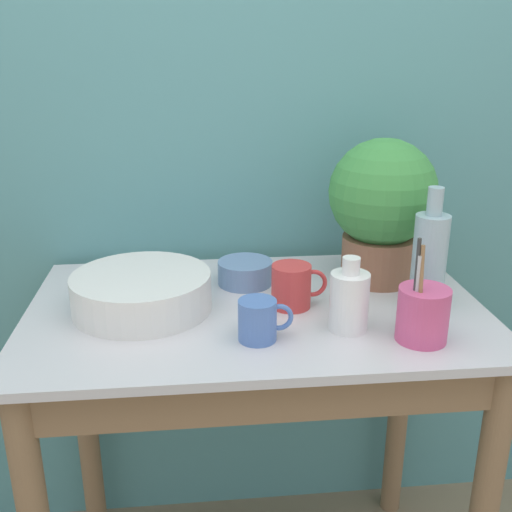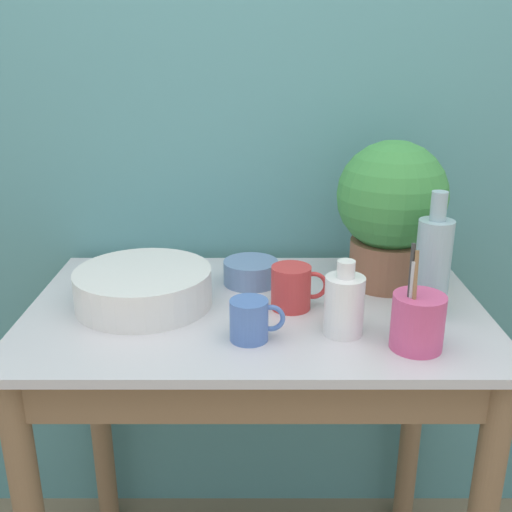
{
  "view_description": "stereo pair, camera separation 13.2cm",
  "coord_description": "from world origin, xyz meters",
  "px_view_note": "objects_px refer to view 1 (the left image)",
  "views": [
    {
      "loc": [
        -0.13,
        -0.92,
        1.43
      ],
      "look_at": [
        0.0,
        0.32,
        0.98
      ],
      "focal_mm": 42.0,
      "sensor_mm": 36.0,
      "label": 1
    },
    {
      "loc": [
        0.0,
        -0.93,
        1.43
      ],
      "look_at": [
        0.0,
        0.32,
        0.98
      ],
      "focal_mm": 42.0,
      "sensor_mm": 36.0,
      "label": 2
    }
  ],
  "objects_px": {
    "utensil_cup": "(423,314)",
    "mug_red": "(292,286)",
    "bowl_wash_large": "(142,292)",
    "bottle_tall": "(429,260)",
    "bowl_small_blue": "(245,272)",
    "mug_blue": "(259,320)",
    "potted_plant": "(382,204)",
    "bottle_short": "(349,300)"
  },
  "relations": [
    {
      "from": "potted_plant",
      "to": "mug_red",
      "type": "relative_size",
      "value": 2.8
    },
    {
      "from": "mug_blue",
      "to": "utensil_cup",
      "type": "height_order",
      "value": "utensil_cup"
    },
    {
      "from": "mug_red",
      "to": "bowl_wash_large",
      "type": "bearing_deg",
      "value": 176.74
    },
    {
      "from": "potted_plant",
      "to": "bowl_wash_large",
      "type": "bearing_deg",
      "value": -167.83
    },
    {
      "from": "mug_blue",
      "to": "utensil_cup",
      "type": "relative_size",
      "value": 0.51
    },
    {
      "from": "utensil_cup",
      "to": "mug_blue",
      "type": "bearing_deg",
      "value": 173.84
    },
    {
      "from": "mug_red",
      "to": "utensil_cup",
      "type": "height_order",
      "value": "utensil_cup"
    },
    {
      "from": "bowl_wash_large",
      "to": "bowl_small_blue",
      "type": "bearing_deg",
      "value": 27.87
    },
    {
      "from": "potted_plant",
      "to": "bowl_small_blue",
      "type": "height_order",
      "value": "potted_plant"
    },
    {
      "from": "potted_plant",
      "to": "bottle_tall",
      "type": "height_order",
      "value": "potted_plant"
    },
    {
      "from": "potted_plant",
      "to": "mug_blue",
      "type": "xyz_separation_m",
      "value": [
        -0.33,
        -0.3,
        -0.15
      ]
    },
    {
      "from": "potted_plant",
      "to": "bowl_wash_large",
      "type": "relative_size",
      "value": 1.15
    },
    {
      "from": "utensil_cup",
      "to": "bowl_small_blue",
      "type": "bearing_deg",
      "value": 134.24
    },
    {
      "from": "bowl_small_blue",
      "to": "utensil_cup",
      "type": "bearing_deg",
      "value": -45.76
    },
    {
      "from": "bottle_short",
      "to": "bowl_small_blue",
      "type": "height_order",
      "value": "bottle_short"
    },
    {
      "from": "mug_red",
      "to": "bowl_small_blue",
      "type": "relative_size",
      "value": 0.94
    },
    {
      "from": "bottle_tall",
      "to": "mug_blue",
      "type": "xyz_separation_m",
      "value": [
        -0.39,
        -0.11,
        -0.07
      ]
    },
    {
      "from": "bottle_short",
      "to": "potted_plant",
      "type": "bearing_deg",
      "value": 62.03
    },
    {
      "from": "mug_red",
      "to": "bowl_small_blue",
      "type": "xyz_separation_m",
      "value": [
        -0.09,
        0.15,
        -0.02
      ]
    },
    {
      "from": "utensil_cup",
      "to": "mug_red",
      "type": "bearing_deg",
      "value": 141.08
    },
    {
      "from": "bowl_wash_large",
      "to": "bottle_tall",
      "type": "height_order",
      "value": "bottle_tall"
    },
    {
      "from": "bottle_tall",
      "to": "bowl_small_blue",
      "type": "bearing_deg",
      "value": 154.05
    },
    {
      "from": "bottle_tall",
      "to": "bowl_wash_large",
      "type": "bearing_deg",
      "value": 174.45
    },
    {
      "from": "bottle_short",
      "to": "mug_red",
      "type": "height_order",
      "value": "bottle_short"
    },
    {
      "from": "potted_plant",
      "to": "bottle_tall",
      "type": "relative_size",
      "value": 1.27
    },
    {
      "from": "bottle_tall",
      "to": "bottle_short",
      "type": "bearing_deg",
      "value": -157.28
    },
    {
      "from": "bowl_wash_large",
      "to": "bottle_short",
      "type": "bearing_deg",
      "value": -18.33
    },
    {
      "from": "mug_blue",
      "to": "bowl_wash_large",
      "type": "bearing_deg",
      "value": 144.89
    },
    {
      "from": "bottle_tall",
      "to": "potted_plant",
      "type": "bearing_deg",
      "value": 106.4
    },
    {
      "from": "potted_plant",
      "to": "utensil_cup",
      "type": "bearing_deg",
      "value": -91.51
    },
    {
      "from": "bottle_short",
      "to": "utensil_cup",
      "type": "bearing_deg",
      "value": -25.07
    },
    {
      "from": "potted_plant",
      "to": "mug_red",
      "type": "xyz_separation_m",
      "value": [
        -0.24,
        -0.14,
        -0.14
      ]
    },
    {
      "from": "potted_plant",
      "to": "bowl_wash_large",
      "type": "xyz_separation_m",
      "value": [
        -0.58,
        -0.12,
        -0.15
      ]
    },
    {
      "from": "bowl_small_blue",
      "to": "utensil_cup",
      "type": "xyz_separation_m",
      "value": [
        0.33,
        -0.33,
        0.03
      ]
    },
    {
      "from": "bowl_wash_large",
      "to": "mug_red",
      "type": "xyz_separation_m",
      "value": [
        0.34,
        -0.02,
        0.01
      ]
    },
    {
      "from": "mug_blue",
      "to": "bowl_small_blue",
      "type": "xyz_separation_m",
      "value": [
        -0.0,
        0.3,
        -0.01
      ]
    },
    {
      "from": "potted_plant",
      "to": "bottle_tall",
      "type": "xyz_separation_m",
      "value": [
        0.05,
        -0.19,
        -0.08
      ]
    },
    {
      "from": "potted_plant",
      "to": "utensil_cup",
      "type": "distance_m",
      "value": 0.36
    },
    {
      "from": "mug_blue",
      "to": "bowl_small_blue",
      "type": "relative_size",
      "value": 0.83
    },
    {
      "from": "bottle_short",
      "to": "bottle_tall",
      "type": "bearing_deg",
      "value": 22.72
    },
    {
      "from": "bottle_tall",
      "to": "bowl_small_blue",
      "type": "xyz_separation_m",
      "value": [
        -0.39,
        0.19,
        -0.09
      ]
    },
    {
      "from": "bowl_small_blue",
      "to": "bottle_tall",
      "type": "bearing_deg",
      "value": -25.95
    }
  ]
}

